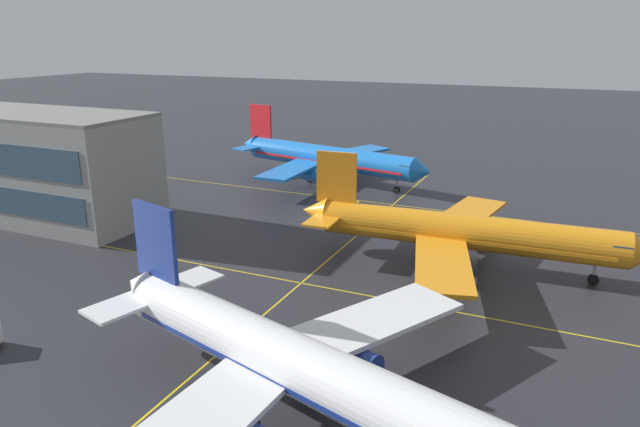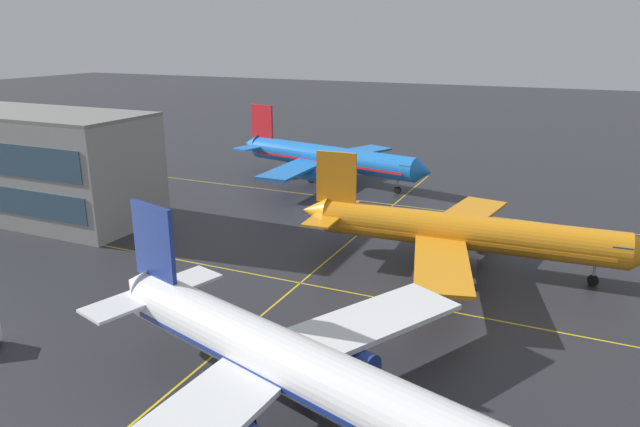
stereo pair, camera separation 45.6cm
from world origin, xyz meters
The scene contains 4 objects.
airliner_front_gate centered at (10.03, 10.14, 4.35)m, with size 40.28×34.36×12.73m.
airliner_second_row centered at (14.62, 43.07, 4.23)m, with size 39.84×34.36×12.39m.
airliner_third_row centered at (-15.95, 74.42, 4.38)m, with size 41.06×34.86×12.84m.
taxiway_markings centered at (0.00, 31.25, 0.00)m, with size 155.80×109.71×0.01m.
Camera 1 is at (25.50, -20.44, 25.71)m, focal length 32.45 mm.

